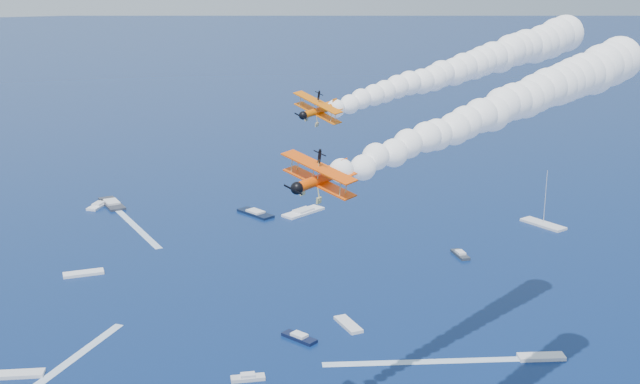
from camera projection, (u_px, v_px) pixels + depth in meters
name	position (u px, v px, depth m)	size (l,w,h in m)	color
biplane_lead	(319.00, 111.00, 104.96)	(6.60, 7.41, 4.46)	#EE6505
biplane_trail	(321.00, 179.00, 77.16)	(7.35, 8.25, 4.97)	#FF4F05
smoke_trail_lead	(468.00, 66.00, 127.05)	(59.52, 34.28, 11.60)	white
smoke_trail_trail	(508.00, 106.00, 99.52)	(59.19, 34.90, 11.60)	white
spectator_boats	(192.00, 283.00, 195.94)	(240.34, 177.41, 0.70)	#2C303B
boat_wakes	(198.00, 306.00, 184.10)	(96.10, 122.74, 0.04)	white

